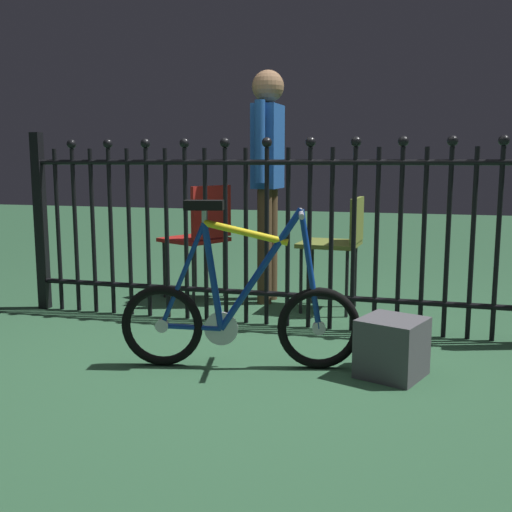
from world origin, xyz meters
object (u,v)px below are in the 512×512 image
at_px(chair_olive, 339,239).
at_px(display_crate, 392,347).
at_px(bicycle, 239,312).
at_px(person_visitor, 268,164).
at_px(chair_red, 201,231).

xyz_separation_m(chair_olive, display_crate, (0.45, -1.29, -0.38)).
bearing_deg(bicycle, person_visitor, 98.98).
height_order(bicycle, chair_red, chair_red).
bearing_deg(bicycle, chair_olive, 76.22).
xyz_separation_m(chair_red, display_crate, (1.55, -1.40, -0.39)).
bearing_deg(person_visitor, chair_red, -174.85).
bearing_deg(chair_red, bicycle, -62.65).
xyz_separation_m(bicycle, chair_red, (-0.76, 1.48, 0.24)).
distance_m(chair_red, person_visitor, 0.74).
bearing_deg(chair_red, person_visitor, 5.15).
height_order(bicycle, chair_olive, bicycle).
distance_m(bicycle, chair_olive, 1.42).
distance_m(chair_red, chair_olive, 1.10).
bearing_deg(display_crate, person_visitor, 125.25).
relative_size(bicycle, chair_olive, 1.51).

